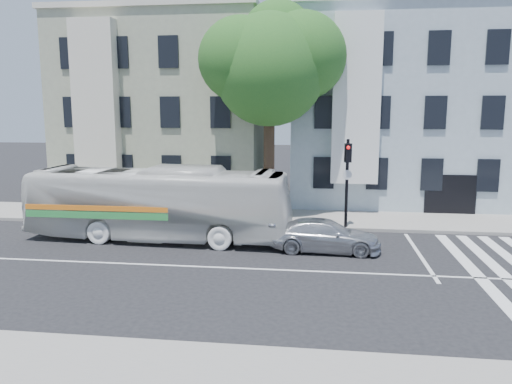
# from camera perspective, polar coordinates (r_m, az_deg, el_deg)

# --- Properties ---
(ground) EXTENTS (120.00, 120.00, 0.00)m
(ground) POSITION_cam_1_polar(r_m,az_deg,el_deg) (17.92, -1.31, -8.74)
(ground) COLOR black
(ground) RESTS_ON ground
(sidewalk_far) EXTENTS (80.00, 4.00, 0.15)m
(sidewalk_far) POSITION_cam_1_polar(r_m,az_deg,el_deg) (25.56, 1.36, -2.97)
(sidewalk_far) COLOR gray
(sidewalk_far) RESTS_ON ground
(building_left) EXTENTS (12.00, 10.00, 11.00)m
(building_left) POSITION_cam_1_polar(r_m,az_deg,el_deg) (33.22, -9.57, 9.23)
(building_left) COLOR gray
(building_left) RESTS_ON ground
(building_right) EXTENTS (12.00, 10.00, 11.00)m
(building_right) POSITION_cam_1_polar(r_m,az_deg,el_deg) (32.13, 15.42, 9.01)
(building_right) COLOR #92A3AE
(building_right) RESTS_ON ground
(street_tree) EXTENTS (7.30, 5.90, 11.10)m
(street_tree) POSITION_cam_1_polar(r_m,az_deg,el_deg) (25.77, 1.74, 14.48)
(street_tree) COLOR #2D2116
(street_tree) RESTS_ON ground
(bus) EXTENTS (3.23, 11.51, 3.17)m
(bus) POSITION_cam_1_polar(r_m,az_deg,el_deg) (21.84, -11.09, -1.28)
(bus) COLOR silver
(bus) RESTS_ON ground
(sedan) EXTENTS (1.92, 4.43, 1.27)m
(sedan) POSITION_cam_1_polar(r_m,az_deg,el_deg) (20.05, 7.90, -4.94)
(sedan) COLOR #BBBDC3
(sedan) RESTS_ON ground
(hedge) EXTENTS (8.25, 3.79, 0.70)m
(hedge) POSITION_cam_1_polar(r_m,az_deg,el_deg) (25.52, -14.80, -2.34)
(hedge) COLOR #246420
(hedge) RESTS_ON sidewalk_far
(traffic_signal) EXTENTS (0.43, 0.53, 4.24)m
(traffic_signal) POSITION_cam_1_polar(r_m,az_deg,el_deg) (23.14, 10.39, 2.24)
(traffic_signal) COLOR black
(traffic_signal) RESTS_ON ground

